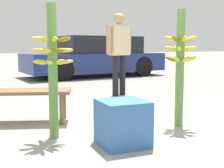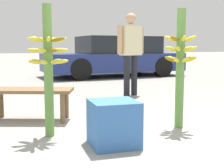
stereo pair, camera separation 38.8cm
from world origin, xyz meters
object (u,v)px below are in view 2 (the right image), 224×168
at_px(banana_stalk_center, 180,63).
at_px(vendor_person, 131,47).
at_px(produce_crate, 114,123).
at_px(banana_stalk_left, 48,64).
at_px(parked_car, 115,57).
at_px(market_bench, 30,94).

xyz_separation_m(banana_stalk_center, vendor_person, (0.28, 2.44, 0.17)).
bearing_deg(produce_crate, banana_stalk_left, 138.10).
relative_size(parked_car, produce_crate, 10.22).
xyz_separation_m(banana_stalk_left, market_bench, (-0.17, 0.81, -0.43)).
bearing_deg(vendor_person, parked_car, -123.54).
height_order(banana_stalk_left, parked_car, banana_stalk_left).
height_order(banana_stalk_left, vendor_person, vendor_person).
relative_size(banana_stalk_center, vendor_person, 0.88).
bearing_deg(market_bench, produce_crate, -42.91).
bearing_deg(market_bench, banana_stalk_center, -9.81).
bearing_deg(vendor_person, banana_stalk_left, 31.97).
xyz_separation_m(banana_stalk_center, market_bench, (-1.69, 0.89, -0.43)).
relative_size(vendor_person, produce_crate, 3.58).
bearing_deg(banana_stalk_left, banana_stalk_center, -3.09).
bearing_deg(produce_crate, parked_car, 72.55).
xyz_separation_m(banana_stalk_left, banana_stalk_center, (1.52, -0.08, -0.00)).
height_order(banana_stalk_left, banana_stalk_center, banana_stalk_left).
relative_size(market_bench, produce_crate, 2.61).
xyz_separation_m(banana_stalk_center, parked_car, (1.18, 6.35, -0.16)).
relative_size(banana_stalk_center, market_bench, 1.20).
bearing_deg(banana_stalk_left, vendor_person, 52.61).
xyz_separation_m(banana_stalk_center, produce_crate, (-0.95, -0.43, -0.55)).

